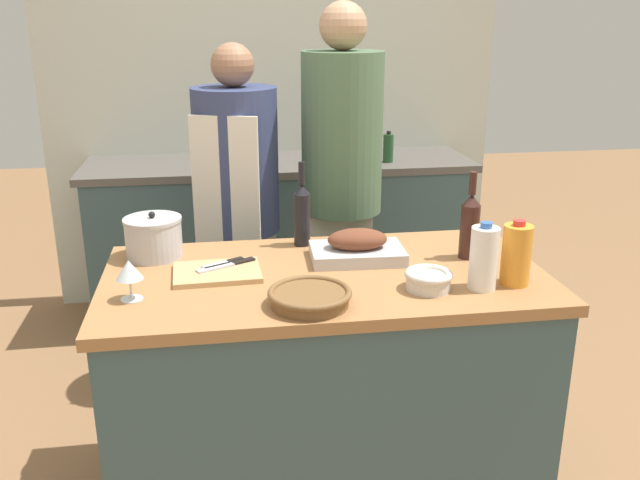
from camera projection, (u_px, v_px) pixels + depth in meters
kitchen_island at (325, 384)px, 2.47m from camera, size 1.52×0.79×0.88m
back_counter at (281, 238)px, 3.98m from camera, size 2.18×0.60×0.93m
back_wall at (273, 92)px, 4.05m from camera, size 2.68×0.10×2.55m
roasting_pan at (357, 248)px, 2.44m from camera, size 0.34×0.23×0.11m
wicker_basket at (310, 297)px, 2.07m from camera, size 0.26×0.26×0.05m
cutting_board at (217, 272)px, 2.31m from camera, size 0.30×0.23×0.02m
stock_pot at (154, 237)px, 2.46m from camera, size 0.21×0.21×0.17m
mixing_bowl at (428, 279)px, 2.18m from camera, size 0.16×0.16×0.06m
juice_jug at (516, 255)px, 2.20m from camera, size 0.10×0.10×0.22m
milk_jug at (484, 258)px, 2.17m from camera, size 0.09×0.09×0.22m
wine_bottle_green at (470, 224)px, 2.44m from camera, size 0.07×0.07×0.32m
wine_bottle_dark at (302, 213)px, 2.57m from camera, size 0.06×0.06×0.33m
wine_glass_left at (129, 271)px, 2.08m from camera, size 0.08×0.08×0.13m
knife_chef at (228, 265)px, 2.35m from camera, size 0.21×0.13×0.01m
knife_paring at (225, 263)px, 2.36m from camera, size 0.15×0.10×0.01m
condiment_bottle_tall at (361, 143)px, 3.82m from camera, size 0.05×0.05×0.21m
condiment_bottle_short at (388, 148)px, 3.78m from camera, size 0.06×0.06×0.17m
condiment_bottle_extra at (341, 152)px, 3.72m from camera, size 0.05×0.05×0.16m
person_cook_aproned at (238, 207)px, 3.09m from camera, size 0.38×0.41×1.61m
person_cook_guest at (341, 183)px, 3.10m from camera, size 0.36×0.36×1.78m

